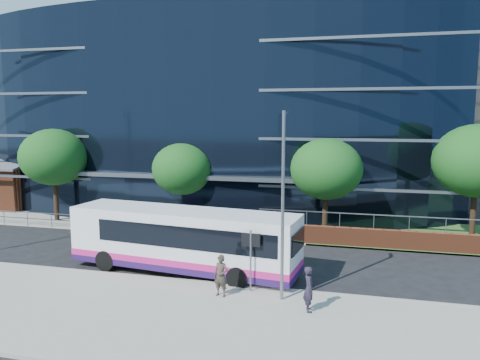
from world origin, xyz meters
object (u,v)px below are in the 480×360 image
(tree_far_c, at_px, (326,169))
(pedestrian_b, at_px, (221,276))
(street_sign, at_px, (251,248))
(tree_far_b, at_px, (182,169))
(pedestrian, at_px, (309,289))
(tree_far_d, at_px, (477,161))
(streetlight_east, at_px, (283,201))
(city_bus, at_px, (185,240))
(tree_far_a, at_px, (54,157))

(tree_far_c, bearing_deg, pedestrian_b, -107.53)
(pedestrian_b, bearing_deg, street_sign, 49.28)
(street_sign, relative_size, tree_far_c, 0.43)
(tree_far_b, bearing_deg, pedestrian, -50.92)
(tree_far_c, relative_size, pedestrian, 3.52)
(tree_far_b, distance_m, tree_far_c, 10.02)
(tree_far_d, xyz_separation_m, streetlight_east, (-10.00, -12.17, -0.75))
(tree_far_b, height_order, pedestrian_b, tree_far_b)
(tree_far_d, xyz_separation_m, city_bus, (-15.38, -9.54, -3.48))
(streetlight_east, xyz_separation_m, pedestrian, (1.25, -0.95, -3.36))
(street_sign, bearing_deg, streetlight_east, -21.36)
(streetlight_east, xyz_separation_m, city_bus, (-5.38, 2.63, -2.73))
(tree_far_b, bearing_deg, street_sign, -55.92)
(city_bus, xyz_separation_m, pedestrian, (6.63, -3.57, -0.63))
(tree_far_a, xyz_separation_m, tree_far_d, (29.00, 1.00, 0.33))
(tree_far_d, distance_m, pedestrian_b, 18.21)
(tree_far_a, distance_m, tree_far_d, 29.02)
(tree_far_b, xyz_separation_m, tree_far_d, (19.00, 0.50, 0.98))
(city_bus, relative_size, pedestrian, 6.55)
(tree_far_d, bearing_deg, pedestrian_b, -135.37)
(streetlight_east, relative_size, pedestrian, 4.32)
(street_sign, height_order, tree_far_b, tree_far_b)
(pedestrian_b, bearing_deg, city_bus, 144.79)
(tree_far_c, height_order, city_bus, tree_far_c)
(tree_far_c, bearing_deg, tree_far_a, 180.00)
(pedestrian, distance_m, pedestrian_b, 3.92)
(pedestrian, bearing_deg, street_sign, 46.12)
(tree_far_c, height_order, streetlight_east, streetlight_east)
(street_sign, xyz_separation_m, tree_far_b, (-7.50, 11.09, 2.06))
(tree_far_a, bearing_deg, tree_far_d, 1.97)
(tree_far_d, xyz_separation_m, pedestrian, (-8.75, -13.12, -4.11))
(pedestrian_b, bearing_deg, tree_far_c, 83.82)
(street_sign, bearing_deg, tree_far_d, 45.22)
(tree_far_c, relative_size, tree_far_d, 0.87)
(tree_far_a, distance_m, city_bus, 16.38)
(pedestrian, bearing_deg, tree_far_d, -48.44)
(tree_far_a, distance_m, tree_far_c, 20.00)
(street_sign, xyz_separation_m, pedestrian_b, (-1.12, -0.87, -1.09))
(street_sign, distance_m, city_bus, 4.41)
(streetlight_east, distance_m, pedestrian_b, 4.28)
(tree_far_a, bearing_deg, street_sign, -31.17)
(tree_far_c, bearing_deg, tree_far_d, 6.34)
(street_sign, bearing_deg, pedestrian_b, -142.06)
(tree_far_a, relative_size, streetlight_east, 0.87)
(tree_far_c, relative_size, pedestrian_b, 3.56)
(tree_far_b, height_order, streetlight_east, streetlight_east)
(streetlight_east, relative_size, city_bus, 0.66)
(street_sign, height_order, tree_far_d, tree_far_d)
(tree_far_c, relative_size, streetlight_east, 0.81)
(tree_far_b, bearing_deg, city_bus, -68.20)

